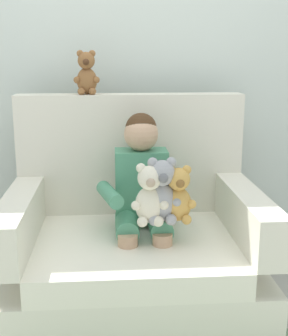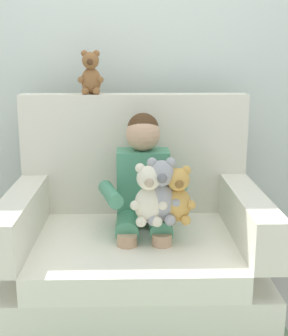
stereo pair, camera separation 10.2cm
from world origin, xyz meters
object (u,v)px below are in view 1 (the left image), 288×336
at_px(plush_honey, 178,196).
at_px(plush_brown_on_backrest, 87,74).
at_px(plush_cream, 150,196).
at_px(seated_child, 142,189).
at_px(plush_grey, 162,192).
at_px(armchair, 134,251).

xyz_separation_m(plush_honey, plush_brown_on_backrest, (-0.42, 0.49, 0.53)).
relative_size(plush_cream, plush_brown_on_backrest, 1.23).
xyz_separation_m(seated_child, plush_grey, (0.08, -0.18, 0.04)).
bearing_deg(seated_child, plush_grey, -74.24).
bearing_deg(plush_honey, plush_cream, -153.32).
bearing_deg(plush_honey, armchair, 159.81).
distance_m(seated_child, plush_cream, 0.20).
xyz_separation_m(armchair, plush_honey, (0.20, -0.17, 0.34)).
xyz_separation_m(plush_cream, plush_brown_on_backrest, (-0.29, 0.50, 0.52)).
bearing_deg(armchair, plush_grey, -54.23).
height_order(armchair, plush_brown_on_backrest, plush_brown_on_backrest).
bearing_deg(plush_cream, plush_brown_on_backrest, 97.66).
bearing_deg(plush_grey, seated_child, 100.60).
height_order(seated_child, plush_honey, seated_child).
distance_m(seated_child, plush_brown_on_backrest, 0.68).
relative_size(seated_child, plush_brown_on_backrest, 3.59).
relative_size(armchair, seated_child, 1.47).
relative_size(seated_child, plush_cream, 2.92).
xyz_separation_m(plush_cream, plush_honey, (0.13, 0.01, -0.01)).
xyz_separation_m(armchair, plush_brown_on_backrest, (-0.23, 0.32, 0.87)).
relative_size(plush_grey, plush_brown_on_backrest, 1.33).
bearing_deg(plush_honey, seated_child, 150.01).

